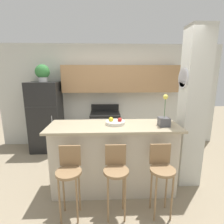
{
  "coord_description": "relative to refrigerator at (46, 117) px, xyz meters",
  "views": [
    {
      "loc": [
        -0.13,
        -2.55,
        1.86
      ],
      "look_at": [
        0.0,
        0.67,
        1.14
      ],
      "focal_mm": 28.0,
      "sensor_mm": 36.0,
      "label": 1
    }
  ],
  "objects": [
    {
      "name": "bar_stool_left",
      "position": [
        0.95,
        -2.12,
        -0.21
      ],
      "size": [
        0.32,
        0.32,
        0.95
      ],
      "color": "olive",
      "rests_on": "ground_plane"
    },
    {
      "name": "stove_range",
      "position": [
        1.41,
        -0.0,
        -0.37
      ],
      "size": [
        0.71,
        0.65,
        1.07
      ],
      "color": "white",
      "rests_on": "ground_plane"
    },
    {
      "name": "refrigerator",
      "position": [
        0.0,
        0.0,
        0.0
      ],
      "size": [
        0.7,
        0.63,
        1.66
      ],
      "color": "black",
      "rests_on": "ground_plane"
    },
    {
      "name": "trash_bin",
      "position": [
        0.57,
        -0.2,
        -0.64
      ],
      "size": [
        0.28,
        0.28,
        0.38
      ],
      "color": "#59595B",
      "rests_on": "ground_plane"
    },
    {
      "name": "potted_plant_on_fridge",
      "position": [
        -0.0,
        0.0,
        1.04
      ],
      "size": [
        0.32,
        0.32,
        0.39
      ],
      "color": "silver",
      "rests_on": "refrigerator"
    },
    {
      "name": "wall_back",
      "position": [
        1.64,
        0.29,
        0.63
      ],
      "size": [
        5.6,
        0.38,
        2.55
      ],
      "color": "silver",
      "rests_on": "ground_plane"
    },
    {
      "name": "counter_bar",
      "position": [
        1.54,
        -1.58,
        -0.28
      ],
      "size": [
        1.99,
        0.69,
        1.08
      ],
      "color": "beige",
      "rests_on": "ground_plane"
    },
    {
      "name": "fruit_bowl",
      "position": [
        1.57,
        -1.54,
        0.28
      ],
      "size": [
        0.3,
        0.3,
        0.11
      ],
      "color": "silver",
      "rests_on": "counter_bar"
    },
    {
      "name": "pillar_right",
      "position": [
        2.81,
        -1.43,
        0.45
      ],
      "size": [
        0.38,
        0.32,
        2.55
      ],
      "color": "silver",
      "rests_on": "ground_plane"
    },
    {
      "name": "bar_stool_mid",
      "position": [
        1.54,
        -2.12,
        -0.21
      ],
      "size": [
        0.32,
        0.32,
        0.95
      ],
      "color": "olive",
      "rests_on": "ground_plane"
    },
    {
      "name": "orchid_vase",
      "position": [
        2.29,
        -1.65,
        0.36
      ],
      "size": [
        0.16,
        0.16,
        0.47
      ],
      "color": "#4C4C51",
      "rests_on": "counter_bar"
    },
    {
      "name": "bar_stool_right",
      "position": [
        2.14,
        -2.12,
        -0.21
      ],
      "size": [
        0.32,
        0.32,
        0.95
      ],
      "color": "olive",
      "rests_on": "ground_plane"
    },
    {
      "name": "ground_plane",
      "position": [
        1.54,
        -1.58,
        -0.83
      ],
      "size": [
        14.0,
        14.0,
        0.0
      ],
      "primitive_type": "plane",
      "color": "gray"
    }
  ]
}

